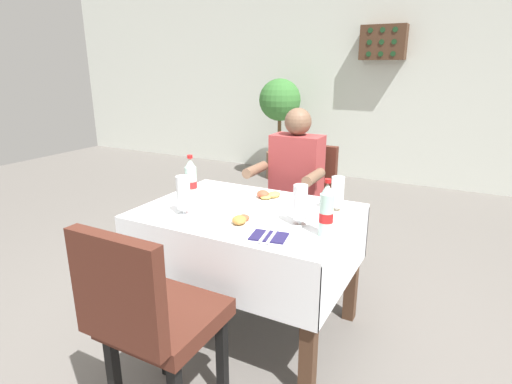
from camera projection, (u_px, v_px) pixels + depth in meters
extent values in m
plane|color=#66605B|center=(246.00, 316.00, 2.63)|extent=(11.00, 11.00, 0.00)
cube|color=silver|center=(386.00, 66.00, 5.36)|extent=(11.00, 0.12, 3.06)
cube|color=white|center=(248.00, 212.00, 2.32)|extent=(1.17, 0.86, 0.02)
cube|color=white|center=(206.00, 270.00, 2.02)|extent=(1.17, 0.02, 0.32)
cube|color=white|center=(279.00, 217.00, 2.73)|extent=(1.17, 0.02, 0.32)
cube|color=white|center=(169.00, 222.00, 2.63)|extent=(0.02, 0.86, 0.32)
cube|color=white|center=(346.00, 261.00, 2.11)|extent=(0.02, 0.86, 0.32)
cube|color=#472D1E|center=(137.00, 278.00, 2.36)|extent=(0.07, 0.07, 0.74)
cube|color=#472D1E|center=(309.00, 332.00, 1.88)|extent=(0.07, 0.07, 0.74)
cube|color=#472D1E|center=(210.00, 234.00, 2.98)|extent=(0.07, 0.07, 0.74)
cube|color=#472D1E|center=(353.00, 265.00, 2.51)|extent=(0.07, 0.07, 0.74)
cube|color=#4C2319|center=(296.00, 215.00, 3.01)|extent=(0.44, 0.44, 0.08)
cube|color=#4C2319|center=(310.00, 173.00, 3.15)|extent=(0.42, 0.06, 0.44)
cube|color=black|center=(265.00, 252.00, 3.02)|extent=(0.04, 0.04, 0.45)
cube|color=black|center=(308.00, 261.00, 2.87)|extent=(0.04, 0.04, 0.45)
cube|color=black|center=(284.00, 235.00, 3.31)|extent=(0.04, 0.04, 0.45)
cube|color=black|center=(324.00, 244.00, 3.16)|extent=(0.04, 0.04, 0.45)
cube|color=#4C2319|center=(167.00, 318.00, 1.78)|extent=(0.44, 0.44, 0.08)
cube|color=#4C2319|center=(117.00, 292.00, 1.49)|extent=(0.42, 0.06, 0.44)
cube|color=black|center=(222.00, 358.00, 1.93)|extent=(0.04, 0.04, 0.45)
cube|color=black|center=(166.00, 336.00, 2.08)|extent=(0.04, 0.04, 0.45)
cube|color=black|center=(115.00, 380.00, 1.79)|extent=(0.04, 0.04, 0.45)
cylinder|color=#282D42|center=(271.00, 255.00, 2.97)|extent=(0.10, 0.10, 0.45)
cylinder|color=#282D42|center=(291.00, 260.00, 2.90)|extent=(0.10, 0.10, 0.45)
cube|color=#282D42|center=(291.00, 213.00, 2.98)|extent=(0.34, 0.36, 0.12)
cube|color=#9E3838|center=(297.00, 170.00, 2.96)|extent=(0.36, 0.20, 0.50)
sphere|color=brown|center=(298.00, 122.00, 2.86)|extent=(0.19, 0.19, 0.19)
cylinder|color=brown|center=(255.00, 170.00, 2.86)|extent=(0.07, 0.26, 0.07)
cylinder|color=brown|center=(314.00, 177.00, 2.66)|extent=(0.07, 0.26, 0.07)
cylinder|color=white|center=(237.00, 223.00, 2.12)|extent=(0.25, 0.25, 0.01)
ellipsoid|color=#B77A38|center=(239.00, 220.00, 2.09)|extent=(0.11, 0.12, 0.04)
ellipsoid|color=#C14C33|center=(244.00, 218.00, 2.13)|extent=(0.07, 0.07, 0.03)
cylinder|color=white|center=(265.00, 199.00, 2.49)|extent=(0.25, 0.25, 0.01)
ellipsoid|color=gold|center=(266.00, 197.00, 2.47)|extent=(0.07, 0.07, 0.02)
ellipsoid|color=#C14C33|center=(263.00, 194.00, 2.49)|extent=(0.10, 0.10, 0.05)
ellipsoid|color=gold|center=(274.00, 194.00, 2.50)|extent=(0.09, 0.11, 0.04)
cylinder|color=white|center=(336.00, 211.00, 2.30)|extent=(0.07, 0.07, 0.01)
cylinder|color=white|center=(337.00, 208.00, 2.30)|extent=(0.02, 0.02, 0.03)
cylinder|color=white|center=(338.00, 191.00, 2.27)|extent=(0.07, 0.07, 0.16)
cylinder|color=#C68928|center=(337.00, 194.00, 2.27)|extent=(0.07, 0.07, 0.13)
cylinder|color=white|center=(299.00, 224.00, 2.10)|extent=(0.07, 0.07, 0.01)
cylinder|color=white|center=(300.00, 221.00, 2.10)|extent=(0.02, 0.02, 0.03)
cylinder|color=white|center=(300.00, 202.00, 2.07)|extent=(0.07, 0.07, 0.18)
cylinder|color=black|center=(300.00, 205.00, 2.07)|extent=(0.07, 0.07, 0.15)
cylinder|color=white|center=(184.00, 214.00, 2.25)|extent=(0.07, 0.07, 0.01)
cylinder|color=white|center=(184.00, 211.00, 2.25)|extent=(0.02, 0.02, 0.03)
cylinder|color=white|center=(183.00, 192.00, 2.22)|extent=(0.07, 0.07, 0.18)
cylinder|color=gold|center=(184.00, 197.00, 2.23)|extent=(0.07, 0.07, 0.12)
cylinder|color=silver|center=(191.00, 183.00, 2.50)|extent=(0.07, 0.07, 0.20)
cylinder|color=red|center=(191.00, 184.00, 2.50)|extent=(0.07, 0.07, 0.04)
cone|color=silver|center=(190.00, 163.00, 2.46)|extent=(0.06, 0.06, 0.05)
cylinder|color=red|center=(190.00, 157.00, 2.45)|extent=(0.03, 0.03, 0.02)
cylinder|color=silver|center=(326.00, 215.00, 1.94)|extent=(0.07, 0.07, 0.21)
cylinder|color=red|center=(326.00, 217.00, 1.94)|extent=(0.07, 0.07, 0.05)
cone|color=silver|center=(328.00, 188.00, 1.90)|extent=(0.06, 0.06, 0.05)
cylinder|color=red|center=(328.00, 181.00, 1.89)|extent=(0.03, 0.03, 0.02)
cube|color=#231E4C|center=(269.00, 236.00, 1.95)|extent=(0.19, 0.16, 0.01)
cube|color=silver|center=(265.00, 235.00, 1.96)|extent=(0.05, 0.19, 0.01)
cube|color=silver|center=(273.00, 235.00, 1.94)|extent=(0.05, 0.19, 0.01)
cylinder|color=brown|center=(279.00, 165.00, 5.82)|extent=(0.36, 0.36, 0.38)
cylinder|color=brown|center=(279.00, 135.00, 5.69)|extent=(0.05, 0.05, 0.49)
sphere|color=#387533|center=(280.00, 100.00, 5.55)|extent=(0.56, 0.56, 0.56)
cube|color=#472D1E|center=(383.00, 42.00, 5.16)|extent=(0.56, 0.20, 0.42)
cylinder|color=#193D1E|center=(370.00, 54.00, 5.23)|extent=(0.06, 0.14, 0.06)
cylinder|color=#193D1E|center=(382.00, 54.00, 5.16)|extent=(0.06, 0.14, 0.06)
cylinder|color=#193D1E|center=(394.00, 54.00, 5.10)|extent=(0.06, 0.14, 0.06)
cylinder|color=#193D1E|center=(371.00, 43.00, 5.19)|extent=(0.06, 0.14, 0.06)
cylinder|color=#193D1E|center=(383.00, 42.00, 5.12)|extent=(0.06, 0.14, 0.06)
cylinder|color=#193D1E|center=(395.00, 42.00, 5.05)|extent=(0.06, 0.14, 0.06)
cylinder|color=#193D1E|center=(372.00, 31.00, 5.15)|extent=(0.06, 0.14, 0.06)
cylinder|color=#193D1E|center=(384.00, 30.00, 5.08)|extent=(0.06, 0.14, 0.06)
cylinder|color=#193D1E|center=(396.00, 30.00, 5.01)|extent=(0.06, 0.14, 0.06)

